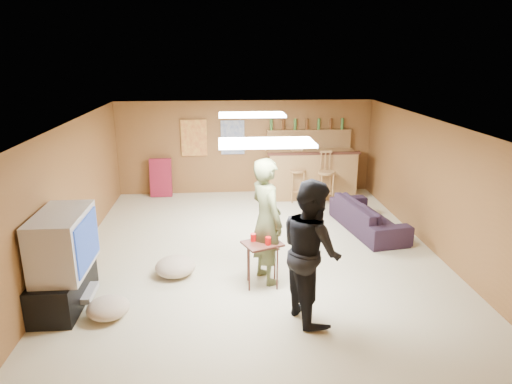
{
  "coord_description": "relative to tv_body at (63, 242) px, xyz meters",
  "views": [
    {
      "loc": [
        -0.56,
        -7.15,
        3.26
      ],
      "look_at": [
        0.0,
        0.2,
        1.0
      ],
      "focal_mm": 32.0,
      "sensor_mm": 36.0,
      "label": 1
    }
  ],
  "objects": [
    {
      "name": "ground",
      "position": [
        2.65,
        1.5,
        -0.9
      ],
      "size": [
        7.0,
        7.0,
        0.0
      ],
      "primitive_type": "plane",
      "color": "beige",
      "rests_on": "ground"
    },
    {
      "name": "ceiling",
      "position": [
        2.65,
        1.5,
        1.3
      ],
      "size": [
        6.0,
        7.0,
        0.02
      ],
      "primitive_type": "cube",
      "color": "silver",
      "rests_on": "ground"
    },
    {
      "name": "wall_back",
      "position": [
        2.65,
        5.0,
        0.2
      ],
      "size": [
        6.0,
        0.02,
        2.2
      ],
      "primitive_type": "cube",
      "color": "brown",
      "rests_on": "ground"
    },
    {
      "name": "wall_front",
      "position": [
        2.65,
        -2.0,
        0.2
      ],
      "size": [
        6.0,
        0.02,
        2.2
      ],
      "primitive_type": "cube",
      "color": "brown",
      "rests_on": "ground"
    },
    {
      "name": "wall_left",
      "position": [
        -0.35,
        1.5,
        0.2
      ],
      "size": [
        0.02,
        7.0,
        2.2
      ],
      "primitive_type": "cube",
      "color": "brown",
      "rests_on": "ground"
    },
    {
      "name": "wall_right",
      "position": [
        5.65,
        1.5,
        0.2
      ],
      "size": [
        0.02,
        7.0,
        2.2
      ],
      "primitive_type": "cube",
      "color": "brown",
      "rests_on": "ground"
    },
    {
      "name": "tv_stand",
      "position": [
        -0.07,
        0.0,
        -0.65
      ],
      "size": [
        0.55,
        1.3,
        0.5
      ],
      "primitive_type": "cube",
      "color": "black",
      "rests_on": "ground"
    },
    {
      "name": "dvd_box",
      "position": [
        0.15,
        0.0,
        -0.75
      ],
      "size": [
        0.35,
        0.5,
        0.08
      ],
      "primitive_type": "cube",
      "color": "#B2B2B7",
      "rests_on": "tv_stand"
    },
    {
      "name": "tv_body",
      "position": [
        0.0,
        0.0,
        0.0
      ],
      "size": [
        0.6,
        1.1,
        0.8
      ],
      "primitive_type": "cube",
      "color": "#B2B2B7",
      "rests_on": "tv_stand"
    },
    {
      "name": "tv_screen",
      "position": [
        0.31,
        0.0,
        0.0
      ],
      "size": [
        0.02,
        0.95,
        0.65
      ],
      "primitive_type": "cube",
      "color": "navy",
      "rests_on": "tv_body"
    },
    {
      "name": "bar_counter",
      "position": [
        4.15,
        4.45,
        -0.35
      ],
      "size": [
        2.0,
        0.6,
        1.1
      ],
      "primitive_type": "cube",
      "color": "olive",
      "rests_on": "ground"
    },
    {
      "name": "bar_lip",
      "position": [
        4.15,
        4.2,
        0.2
      ],
      "size": [
        2.1,
        0.12,
        0.05
      ],
      "primitive_type": "cube",
      "color": "#3A1A12",
      "rests_on": "bar_counter"
    },
    {
      "name": "bar_shelf",
      "position": [
        4.15,
        4.9,
        0.6
      ],
      "size": [
        2.0,
        0.18,
        0.05
      ],
      "primitive_type": "cube",
      "color": "olive",
      "rests_on": "bar_backing"
    },
    {
      "name": "bar_backing",
      "position": [
        4.15,
        4.92,
        0.3
      ],
      "size": [
        2.0,
        0.14,
        0.6
      ],
      "primitive_type": "cube",
      "color": "olive",
      "rests_on": "bar_counter"
    },
    {
      "name": "poster_left",
      "position": [
        1.45,
        4.96,
        0.45
      ],
      "size": [
        0.6,
        0.03,
        0.85
      ],
      "primitive_type": "cube",
      "color": "#BF3F26",
      "rests_on": "wall_back"
    },
    {
      "name": "poster_right",
      "position": [
        2.35,
        4.96,
        0.45
      ],
      "size": [
        0.55,
        0.03,
        0.8
      ],
      "primitive_type": "cube",
      "color": "#334C99",
      "rests_on": "wall_back"
    },
    {
      "name": "folding_chair_stack",
      "position": [
        0.65,
        4.8,
        -0.45
      ],
      "size": [
        0.5,
        0.26,
        0.91
      ],
      "primitive_type": "cube",
      "rotation": [
        -0.14,
        0.0,
        0.0
      ],
      "color": "maroon",
      "rests_on": "ground"
    },
    {
      "name": "ceiling_panel_front",
      "position": [
        2.65,
        0.0,
        1.27
      ],
      "size": [
        1.2,
        0.6,
        0.04
      ],
      "primitive_type": "cube",
      "color": "white",
      "rests_on": "ceiling"
    },
    {
      "name": "ceiling_panel_back",
      "position": [
        2.65,
        2.7,
        1.27
      ],
      "size": [
        1.2,
        0.6,
        0.04
      ],
      "primitive_type": "cube",
      "color": "white",
      "rests_on": "ceiling"
    },
    {
      "name": "person_olive",
      "position": [
        2.71,
        0.49,
        0.03
      ],
      "size": [
        0.68,
        0.8,
        1.86
      ],
      "primitive_type": "imported",
      "rotation": [
        0.0,
        0.0,
        1.98
      ],
      "color": "#505632",
      "rests_on": "ground"
    },
    {
      "name": "person_black",
      "position": [
        3.16,
        -0.53,
        0.01
      ],
      "size": [
        0.9,
        1.04,
        1.83
      ],
      "primitive_type": "imported",
      "rotation": [
        0.0,
        0.0,
        1.83
      ],
      "color": "black",
      "rests_on": "ground"
    },
    {
      "name": "sofa",
      "position": [
        4.83,
        2.3,
        -0.62
      ],
      "size": [
        1.07,
        2.05,
        0.57
      ],
      "primitive_type": "imported",
      "rotation": [
        0.0,
        0.0,
        1.74
      ],
      "color": "black",
      "rests_on": "ground"
    },
    {
      "name": "tray_table",
      "position": [
        2.63,
        0.31,
        -0.57
      ],
      "size": [
        0.63,
        0.58,
        0.67
      ],
      "primitive_type": "cube",
      "rotation": [
        0.0,
        0.0,
        0.39
      ],
      "color": "#3A1A12",
      "rests_on": "ground"
    },
    {
      "name": "cup_red_near",
      "position": [
        2.51,
        0.39,
        -0.17
      ],
      "size": [
        0.1,
        0.1,
        0.11
      ],
      "primitive_type": "cylinder",
      "rotation": [
        0.0,
        0.0,
        0.25
      ],
      "color": "red",
      "rests_on": "tray_table"
    },
    {
      "name": "cup_red_far",
      "position": [
        2.71,
        0.24,
        -0.17
      ],
      "size": [
        0.1,
        0.1,
        0.11
      ],
      "primitive_type": "cylinder",
      "rotation": [
        0.0,
        0.0,
        0.18
      ],
      "color": "red",
      "rests_on": "tray_table"
    },
    {
      "name": "cup_blue",
      "position": [
        2.79,
        0.42,
        -0.18
      ],
      "size": [
        0.09,
        0.09,
        0.11
      ],
      "primitive_type": "cylinder",
      "rotation": [
        0.0,
        0.0,
        0.16
      ],
      "color": "navy",
      "rests_on": "tray_table"
    },
    {
      "name": "bar_stool_left",
      "position": [
        3.78,
        4.17,
        -0.3
      ],
      "size": [
        0.45,
        0.45,
        1.19
      ],
      "primitive_type": null,
      "rotation": [
        0.0,
        0.0,
        0.21
      ],
      "color": "olive",
      "rests_on": "ground"
    },
    {
      "name": "bar_stool_right",
      "position": [
        4.39,
        3.95,
        -0.26
      ],
      "size": [
        0.44,
        0.44,
        1.28
      ],
      "primitive_type": null,
      "rotation": [
        0.0,
        0.0,
        -0.08
      ],
      "color": "olive",
      "rests_on": "ground"
    },
    {
      "name": "cushion_near_tv",
      "position": [
        1.34,
        0.73,
        -0.76
      ],
      "size": [
        0.73,
        0.73,
        0.28
      ],
      "primitive_type": "ellipsoid",
      "rotation": [
        0.0,
        0.0,
        -0.22
      ],
      "color": "tan",
      "rests_on": "ground"
    },
    {
      "name": "cushion_mid",
      "position": [
        1.34,
        0.84,
        -0.81
      ],
      "size": [
        0.5,
        0.5,
        0.18
      ],
      "primitive_type": "ellipsoid",
      "rotation": [
        0.0,
        0.0,
        0.3
      ],
      "color": "tan",
      "rests_on": "ground"
    },
    {
      "name": "cushion_far",
      "position": [
        0.58,
        -0.36,
        -0.78
      ],
      "size": [
        0.66,
        0.66,
        0.24
      ],
      "primitive_type": "ellipsoid",
      "rotation": [
        0.0,
        0.0,
        -0.24
      ],
      "color": "tan",
      "rests_on": "ground"
    },
    {
      "name": "bottle_row",
      "position": [
        4.09,
        4.88,
        0.75
      ],
      "size": [
        1.76,
        0.08,
        0.26
      ],
      "primitive_type": null,
      "color": "#3F7233",
      "rests_on": "bar_shelf"
    }
  ]
}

